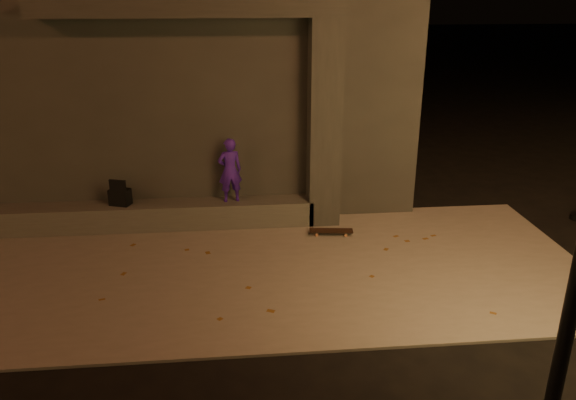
{
  "coord_description": "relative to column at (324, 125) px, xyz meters",
  "views": [
    {
      "loc": [
        0.14,
        -5.74,
        4.1
      ],
      "look_at": [
        0.89,
        2.0,
        1.14
      ],
      "focal_mm": 35.0,
      "sensor_mm": 36.0,
      "label": 1
    }
  ],
  "objects": [
    {
      "name": "ground",
      "position": [
        -1.7,
        -3.75,
        -1.84
      ],
      "size": [
        120.0,
        120.0,
        0.0
      ],
      "primitive_type": "plane",
      "color": "black",
      "rests_on": "ground"
    },
    {
      "name": "sidewalk",
      "position": [
        -1.7,
        -1.75,
        -1.82
      ],
      "size": [
        11.0,
        4.4,
        0.04
      ],
      "primitive_type": "cube",
      "color": "slate",
      "rests_on": "ground"
    },
    {
      "name": "building",
      "position": [
        -2.7,
        2.74,
        0.77
      ],
      "size": [
        9.0,
        5.1,
        5.22
      ],
      "color": "#393734",
      "rests_on": "ground"
    },
    {
      "name": "ledge",
      "position": [
        -3.2,
        0.0,
        -1.58
      ],
      "size": [
        6.0,
        0.55,
        0.45
      ],
      "primitive_type": "cube",
      "color": "#54534C",
      "rests_on": "sidewalk"
    },
    {
      "name": "column",
      "position": [
        0.0,
        0.0,
        0.0
      ],
      "size": [
        0.55,
        0.55,
        3.6
      ],
      "primitive_type": "cube",
      "color": "#393734",
      "rests_on": "sidewalk"
    },
    {
      "name": "canopy",
      "position": [
        -2.2,
        0.05,
        1.94
      ],
      "size": [
        5.0,
        0.7,
        0.28
      ],
      "primitive_type": "cube",
      "color": "#393734",
      "rests_on": "column"
    },
    {
      "name": "skateboarder",
      "position": [
        -1.67,
        0.0,
        -0.77
      ],
      "size": [
        0.47,
        0.35,
        1.16
      ],
      "primitive_type": "imported",
      "rotation": [
        0.0,
        0.0,
        3.32
      ],
      "color": "#491BB5",
      "rests_on": "ledge"
    },
    {
      "name": "backpack",
      "position": [
        -3.61,
        0.0,
        -1.18
      ],
      "size": [
        0.4,
        0.33,
        0.49
      ],
      "rotation": [
        0.0,
        0.0,
        -0.34
      ],
      "color": "black",
      "rests_on": "ledge"
    },
    {
      "name": "skateboard",
      "position": [
        0.06,
        -0.65,
        -1.73
      ],
      "size": [
        0.77,
        0.28,
        0.08
      ],
      "rotation": [
        0.0,
        0.0,
        -0.12
      ],
      "color": "black",
      "rests_on": "sidewalk"
    }
  ]
}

